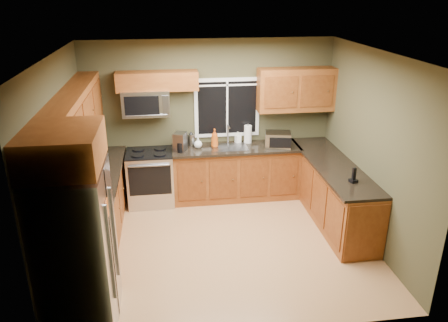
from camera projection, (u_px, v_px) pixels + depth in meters
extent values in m
plane|color=#B27D4E|center=(224.00, 243.00, 6.34)|extent=(4.20, 4.20, 0.00)
plane|color=white|center=(224.00, 54.00, 5.34)|extent=(4.20, 4.20, 0.00)
plane|color=#424028|center=(210.00, 119.00, 7.49)|extent=(4.20, 0.00, 4.20)
plane|color=#424028|center=(249.00, 224.00, 4.18)|extent=(4.20, 0.00, 4.20)
plane|color=#424028|center=(61.00, 165.00, 5.57)|extent=(0.00, 3.60, 3.60)
plane|color=#424028|center=(372.00, 150.00, 6.10)|extent=(0.00, 3.60, 3.60)
cube|color=white|center=(227.00, 108.00, 7.44)|extent=(1.12, 0.03, 1.02)
cube|color=black|center=(227.00, 108.00, 7.43)|extent=(1.00, 0.01, 0.90)
cube|color=white|center=(227.00, 108.00, 7.43)|extent=(0.03, 0.01, 0.90)
cube|color=white|center=(227.00, 85.00, 7.28)|extent=(1.00, 0.01, 0.03)
cube|color=brown|center=(98.00, 209.00, 6.38)|extent=(0.60, 2.65, 0.90)
cube|color=black|center=(96.00, 179.00, 6.21)|extent=(0.65, 2.65, 0.04)
cube|color=brown|center=(236.00, 173.00, 7.60)|extent=(2.17, 0.60, 0.90)
cube|color=black|center=(236.00, 148.00, 7.40)|extent=(2.17, 0.65, 0.04)
cube|color=brown|center=(332.00, 192.00, 6.90)|extent=(0.60, 2.50, 0.90)
cube|color=brown|center=(366.00, 233.00, 5.74)|extent=(0.56, 0.02, 0.82)
cube|color=black|center=(333.00, 164.00, 6.73)|extent=(0.65, 2.50, 0.04)
cube|color=brown|center=(76.00, 116.00, 5.84)|extent=(0.33, 2.65, 0.72)
cube|color=brown|center=(157.00, 81.00, 6.97)|extent=(1.30, 0.33, 0.30)
cube|color=brown|center=(296.00, 90.00, 7.33)|extent=(1.30, 0.33, 0.72)
cube|color=brown|center=(62.00, 148.00, 4.17)|extent=(0.72, 0.90, 0.38)
cube|color=#B7B7BC|center=(77.00, 249.00, 4.59)|extent=(0.72, 0.90, 1.80)
cube|color=slate|center=(110.00, 253.00, 4.43)|extent=(0.03, 0.04, 1.10)
cube|color=slate|center=(114.00, 233.00, 4.80)|extent=(0.03, 0.04, 1.10)
cube|color=black|center=(112.00, 247.00, 4.63)|extent=(0.01, 0.02, 1.78)
cube|color=#C44F12|center=(107.00, 209.00, 4.36)|extent=(0.01, 0.14, 0.20)
cube|color=#B7B7BC|center=(151.00, 178.00, 7.39)|extent=(0.76, 0.65, 0.90)
cube|color=black|center=(149.00, 153.00, 7.23)|extent=(0.76, 0.64, 0.03)
cube|color=black|center=(150.00, 181.00, 7.05)|extent=(0.68, 0.02, 0.50)
cylinder|color=slate|center=(149.00, 166.00, 6.94)|extent=(0.64, 0.04, 0.04)
cylinder|color=black|center=(138.00, 155.00, 7.06)|extent=(0.20, 0.20, 0.01)
cylinder|color=black|center=(160.00, 154.00, 7.11)|extent=(0.20, 0.20, 0.01)
cylinder|color=black|center=(138.00, 149.00, 7.32)|extent=(0.20, 0.20, 0.01)
cylinder|color=black|center=(160.00, 148.00, 7.37)|extent=(0.20, 0.20, 0.01)
cube|color=#B7B7BC|center=(146.00, 102.00, 7.04)|extent=(0.76, 0.38, 0.42)
cube|color=black|center=(142.00, 106.00, 6.86)|extent=(0.54, 0.01, 0.30)
cube|color=slate|center=(165.00, 105.00, 6.90)|extent=(0.10, 0.01, 0.30)
cylinder|color=slate|center=(146.00, 116.00, 6.91)|extent=(0.66, 0.02, 0.02)
cube|color=slate|center=(230.00, 148.00, 7.39)|extent=(0.60, 0.42, 0.02)
cylinder|color=#B7B7BC|center=(228.00, 134.00, 7.51)|extent=(0.03, 0.03, 0.34)
cylinder|color=#B7B7BC|center=(229.00, 127.00, 7.38)|extent=(0.03, 0.18, 0.03)
cube|color=#B7B7BC|center=(278.00, 140.00, 7.35)|extent=(0.48, 0.40, 0.26)
cube|color=black|center=(280.00, 143.00, 7.20)|extent=(0.35, 0.09, 0.18)
cube|color=slate|center=(180.00, 142.00, 7.19)|extent=(0.25, 0.28, 0.31)
cylinder|color=black|center=(180.00, 147.00, 7.14)|extent=(0.14, 0.14, 0.16)
cylinder|color=#B7B7BC|center=(191.00, 140.00, 7.42)|extent=(0.14, 0.14, 0.21)
cone|color=black|center=(191.00, 133.00, 7.38)|extent=(0.09, 0.09, 0.06)
cylinder|color=white|center=(248.00, 134.00, 7.56)|extent=(0.16, 0.16, 0.31)
cylinder|color=slate|center=(248.00, 125.00, 7.50)|extent=(0.03, 0.03, 0.04)
imported|color=#C44F12|center=(215.00, 138.00, 7.34)|extent=(0.13, 0.13, 0.32)
imported|color=white|center=(238.00, 137.00, 7.58)|extent=(0.11, 0.12, 0.19)
imported|color=white|center=(198.00, 143.00, 7.34)|extent=(0.14, 0.14, 0.18)
cube|color=black|center=(353.00, 181.00, 6.06)|extent=(0.12, 0.12, 0.04)
cube|color=black|center=(354.00, 174.00, 6.02)|extent=(0.05, 0.04, 0.17)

